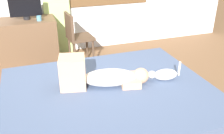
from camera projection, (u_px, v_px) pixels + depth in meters
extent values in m
plane|color=brown|center=(111.00, 118.00, 2.89)|extent=(16.00, 16.00, 0.00)
cube|color=#38383D|center=(109.00, 119.00, 2.77)|extent=(2.21, 1.81, 0.14)
cube|color=#425170|center=(109.00, 102.00, 2.67)|extent=(2.15, 1.75, 0.31)
ellipsoid|color=silver|center=(109.00, 77.00, 2.66)|extent=(0.60, 0.37, 0.17)
sphere|color=tan|center=(141.00, 76.00, 2.69)|extent=(0.17, 0.17, 0.17)
cube|color=tan|center=(73.00, 72.00, 2.58)|extent=(0.31, 0.29, 0.34)
cube|color=tan|center=(130.00, 80.00, 2.70)|extent=(0.25, 0.32, 0.08)
ellipsoid|color=silver|center=(166.00, 75.00, 2.76)|extent=(0.28, 0.16, 0.13)
sphere|color=silver|center=(152.00, 75.00, 2.74)|extent=(0.08, 0.08, 0.08)
cylinder|color=silver|center=(179.00, 69.00, 2.75)|extent=(0.03, 0.03, 0.16)
cube|color=brown|center=(28.00, 42.00, 4.10)|extent=(0.90, 0.56, 0.74)
cylinder|color=black|center=(27.00, 18.00, 3.94)|extent=(0.10, 0.10, 0.05)
cube|color=black|center=(25.00, 7.00, 3.86)|extent=(0.48, 0.04, 0.30)
cylinder|color=teal|center=(39.00, 18.00, 3.87)|extent=(0.07, 0.07, 0.08)
cylinder|color=#4C3828|center=(87.00, 47.00, 4.30)|extent=(0.04, 0.04, 0.44)
cylinder|color=#4C3828|center=(93.00, 53.00, 4.05)|extent=(0.04, 0.04, 0.44)
cylinder|color=#4C3828|center=(70.00, 50.00, 4.19)|extent=(0.04, 0.04, 0.44)
cylinder|color=#4C3828|center=(75.00, 56.00, 3.94)|extent=(0.04, 0.04, 0.44)
cube|color=#4C3828|center=(81.00, 38.00, 4.02)|extent=(0.41, 0.41, 0.04)
cube|color=#4C3828|center=(69.00, 26.00, 3.86)|extent=(0.07, 0.38, 0.38)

